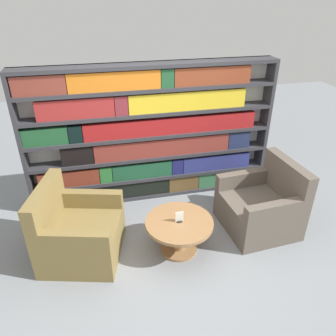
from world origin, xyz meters
TOP-DOWN VIEW (x-y plane):
  - ground_plane at (0.00, 0.00)m, footprint 14.00×14.00m
  - bookshelf at (-0.04, 1.43)m, footprint 3.54×0.30m
  - armchair_left at (-1.11, 0.31)m, footprint 1.07×1.09m
  - armchair_right at (1.25, 0.30)m, footprint 0.93×0.95m
  - coffee_table at (0.07, 0.10)m, footprint 0.81×0.81m
  - table_sign at (0.07, 0.10)m, footprint 0.10×0.06m

SIDE VIEW (x-z plane):
  - ground_plane at x=0.00m, z-range 0.00..0.00m
  - armchair_left at x=-1.11m, z-range -0.16..0.78m
  - armchair_right at x=1.25m, z-range -0.16..0.78m
  - coffee_table at x=0.07m, z-range 0.09..0.53m
  - table_sign at x=0.07m, z-range 0.43..0.56m
  - bookshelf at x=-0.04m, z-range -0.01..1.98m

